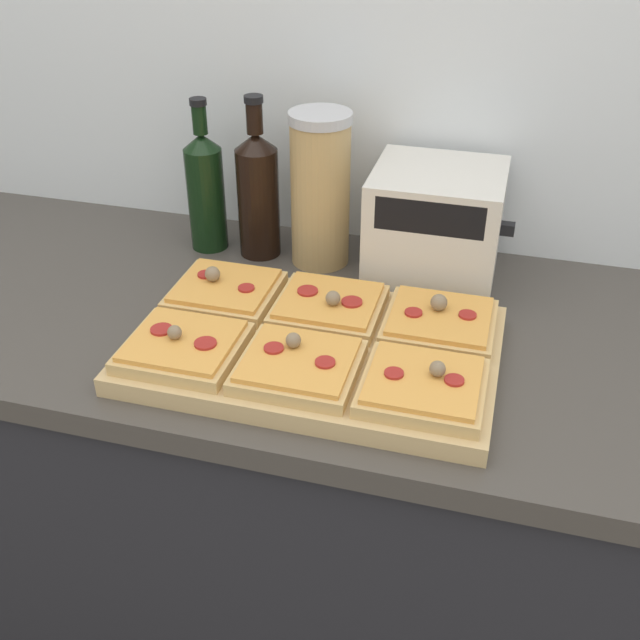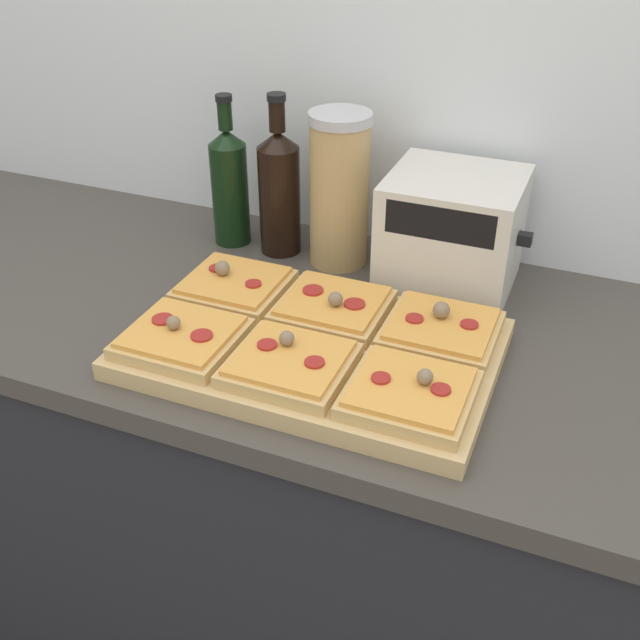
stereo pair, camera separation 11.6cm
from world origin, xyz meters
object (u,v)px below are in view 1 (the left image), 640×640
object	(u,v)px
olive_oil_bottle	(206,189)
wine_bottle	(258,192)
cutting_board	(315,349)
toaster_oven	(435,226)
grain_jar_tall	(320,190)

from	to	relation	value
olive_oil_bottle	wine_bottle	size ratio (longest dim) A/B	0.96
cutting_board	wine_bottle	bearing A→B (deg)	122.41
cutting_board	wine_bottle	xyz separation A→B (m)	(-0.20, 0.31, 0.11)
cutting_board	olive_oil_bottle	bearing A→B (deg)	134.23
toaster_oven	wine_bottle	bearing A→B (deg)	178.47
grain_jar_tall	toaster_oven	xyz separation A→B (m)	(0.21, -0.01, -0.04)
grain_jar_tall	toaster_oven	bearing A→B (deg)	-2.40
cutting_board	grain_jar_tall	xyz separation A→B (m)	(-0.08, 0.31, 0.13)
olive_oil_bottle	wine_bottle	xyz separation A→B (m)	(0.11, -0.00, 0.01)
wine_bottle	olive_oil_bottle	bearing A→B (deg)	180.00
olive_oil_bottle	toaster_oven	xyz separation A→B (m)	(0.44, -0.01, -0.02)
olive_oil_bottle	grain_jar_tall	xyz separation A→B (m)	(0.23, 0.00, 0.02)
wine_bottle	toaster_oven	bearing A→B (deg)	-1.53
toaster_oven	grain_jar_tall	bearing A→B (deg)	177.60
cutting_board	wine_bottle	size ratio (longest dim) A/B	1.82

